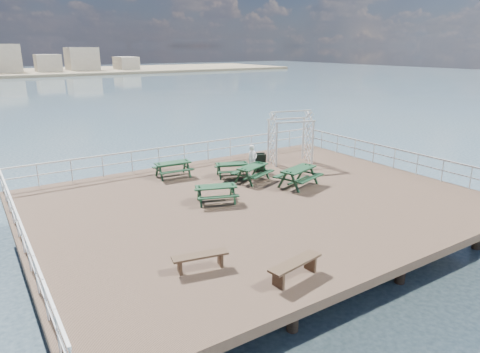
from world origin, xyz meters
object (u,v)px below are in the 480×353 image
at_px(picnic_table_c, 253,170).
at_px(picnic_table_b, 232,167).
at_px(picnic_table_a, 173,166).
at_px(flat_bench_far, 295,266).
at_px(flat_bench_near, 200,258).
at_px(picnic_table_e, 299,173).
at_px(person, 252,160).
at_px(picnic_table_d, 216,190).
at_px(trellis_arbor, 290,140).

bearing_deg(picnic_table_c, picnic_table_b, 89.89).
height_order(picnic_table_a, picnic_table_b, picnic_table_a).
bearing_deg(picnic_table_c, picnic_table_a, 115.98).
xyz_separation_m(picnic_table_a, picnic_table_b, (2.46, -1.54, -0.04)).
xyz_separation_m(picnic_table_b, picnic_table_c, (0.44, -1.15, 0.05)).
bearing_deg(flat_bench_far, picnic_table_b, 58.57).
distance_m(picnic_table_c, flat_bench_near, 8.67).
bearing_deg(flat_bench_near, flat_bench_far, -31.98).
bearing_deg(picnic_table_b, flat_bench_near, -107.33).
bearing_deg(picnic_table_e, picnic_table_c, 109.91).
xyz_separation_m(flat_bench_far, person, (4.66, 8.86, 0.38)).
bearing_deg(picnic_table_d, picnic_table_e, 17.29).
relative_size(picnic_table_a, trellis_arbor, 0.63).
distance_m(picnic_table_c, flat_bench_far, 9.05).
distance_m(picnic_table_a, picnic_table_c, 3.96).
bearing_deg(flat_bench_near, picnic_table_a, 82.15).
bearing_deg(flat_bench_near, picnic_table_b, 64.27).
distance_m(picnic_table_b, person, 1.08).
bearing_deg(flat_bench_far, trellis_arbor, 41.70).
bearing_deg(picnic_table_a, picnic_table_d, -86.13).
relative_size(picnic_table_d, flat_bench_far, 1.09).
height_order(picnic_table_d, person, person).
bearing_deg(flat_bench_far, picnic_table_c, 53.27).
distance_m(flat_bench_far, trellis_arbor, 12.45).
bearing_deg(picnic_table_c, person, 34.67).
xyz_separation_m(picnic_table_a, picnic_table_c, (2.90, -2.69, 0.00)).
xyz_separation_m(picnic_table_e, flat_bench_near, (-7.43, -4.41, -0.25)).
height_order(picnic_table_b, flat_bench_near, picnic_table_b).
xyz_separation_m(flat_bench_far, trellis_arbor, (7.75, 9.70, 0.89)).
bearing_deg(person, picnic_table_e, -80.06).
bearing_deg(flat_bench_near, picnic_table_e, 42.54).
distance_m(flat_bench_near, flat_bench_far, 2.72).
distance_m(picnic_table_c, person, 0.99).
height_order(picnic_table_b, picnic_table_e, picnic_table_e).
relative_size(picnic_table_e, person, 1.52).
distance_m(picnic_table_b, flat_bench_far, 9.91).
xyz_separation_m(picnic_table_b, picnic_table_d, (-2.49, -2.76, 0.03)).
bearing_deg(picnic_table_e, picnic_table_b, 104.18).
height_order(picnic_table_a, flat_bench_near, picnic_table_a).
bearing_deg(person, flat_bench_far, -125.27).
distance_m(picnic_table_b, flat_bench_near, 9.24).
xyz_separation_m(flat_bench_near, flat_bench_far, (1.96, -1.88, 0.04)).
xyz_separation_m(picnic_table_b, picnic_table_e, (1.79, -2.91, 0.11)).
distance_m(picnic_table_e, person, 2.70).
distance_m(trellis_arbor, person, 3.25).
relative_size(picnic_table_a, person, 1.19).
distance_m(picnic_table_a, picnic_table_e, 6.16).
relative_size(picnic_table_d, picnic_table_e, 0.87).
distance_m(picnic_table_b, picnic_table_e, 3.42).
distance_m(picnic_table_d, flat_bench_far, 6.55).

